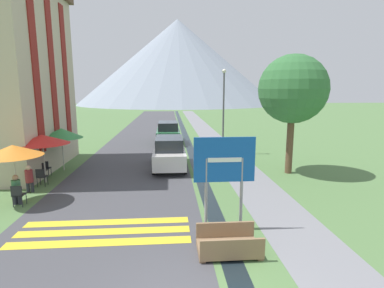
{
  "coord_description": "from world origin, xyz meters",
  "views": [
    {
      "loc": [
        -0.39,
        -5.39,
        4.42
      ],
      "look_at": [
        0.79,
        10.0,
        1.65
      ],
      "focal_mm": 28.0,
      "sensor_mm": 36.0,
      "label": 1
    }
  ],
  "objects": [
    {
      "name": "hotel_building",
      "position": [
        -9.39,
        12.0,
        5.85
      ],
      "size": [
        5.75,
        8.15,
        10.83
      ],
      "color": "#BCAD93",
      "rests_on": "ground_plane"
    },
    {
      "name": "crosswalk_marking",
      "position": [
        -2.5,
        3.64,
        0.01
      ],
      "size": [
        5.44,
        1.84,
        0.01
      ],
      "color": "yellow",
      "rests_on": "ground_plane"
    },
    {
      "name": "footpath",
      "position": [
        3.6,
        30.0,
        0.0
      ],
      "size": [
        2.2,
        60.0,
        0.01
      ],
      "color": "slate",
      "rests_on": "ground_plane"
    },
    {
      "name": "drainage_channel",
      "position": [
        1.2,
        30.0,
        0.0
      ],
      "size": [
        0.6,
        60.0,
        0.0
      ],
      "color": "black",
      "rests_on": "ground_plane"
    },
    {
      "name": "parked_car_near",
      "position": [
        -0.4,
        11.46,
        0.91
      ],
      "size": [
        1.87,
        4.45,
        1.82
      ],
      "color": "silver",
      "rests_on": "ground_plane"
    },
    {
      "name": "cafe_umbrella_rear_green",
      "position": [
        -6.32,
        11.43,
        2.1
      ],
      "size": [
        2.28,
        2.28,
        2.37
      ],
      "color": "#B7B2A8",
      "rests_on": "ground_plane"
    },
    {
      "name": "parked_car_far",
      "position": [
        -0.48,
        19.9,
        0.91
      ],
      "size": [
        1.99,
        4.6,
        1.82
      ],
      "color": "#28663D",
      "rests_on": "ground_plane"
    },
    {
      "name": "cafe_chair_far_left",
      "position": [
        -6.8,
        9.78,
        0.51
      ],
      "size": [
        0.4,
        0.4,
        0.85
      ],
      "rotation": [
        0.0,
        0.0,
        -0.3
      ],
      "color": "#232328",
      "rests_on": "ground_plane"
    },
    {
      "name": "cafe_chair_middle",
      "position": [
        -6.35,
        8.52,
        0.51
      ],
      "size": [
        0.4,
        0.4,
        0.85
      ],
      "rotation": [
        0.0,
        0.0,
        0.21
      ],
      "color": "#232328",
      "rests_on": "ground_plane"
    },
    {
      "name": "tree_by_path",
      "position": [
        6.04,
        9.92,
        4.47
      ],
      "size": [
        3.56,
        3.56,
        6.27
      ],
      "color": "brown",
      "rests_on": "ground_plane"
    },
    {
      "name": "cafe_chair_nearest",
      "position": [
        -6.22,
        6.05,
        0.51
      ],
      "size": [
        0.4,
        0.4,
        0.85
      ],
      "rotation": [
        0.0,
        0.0,
        0.49
      ],
      "color": "#232328",
      "rests_on": "ground_plane"
    },
    {
      "name": "road",
      "position": [
        -2.5,
        30.0,
        0.0
      ],
      "size": [
        6.4,
        60.0,
        0.01
      ],
      "color": "#424247",
      "rests_on": "ground_plane"
    },
    {
      "name": "road_sign",
      "position": [
        1.31,
        3.53,
        2.02
      ],
      "size": [
        1.92,
        0.11,
        3.02
      ],
      "color": "gray",
      "rests_on": "ground_plane"
    },
    {
      "name": "streetlamp",
      "position": [
        3.36,
        15.05,
        3.42
      ],
      "size": [
        0.28,
        0.28,
        5.85
      ],
      "color": "#515156",
      "rests_on": "ground_plane"
    },
    {
      "name": "ground_plane",
      "position": [
        0.0,
        20.0,
        0.0
      ],
      "size": [
        160.0,
        160.0,
        0.0
      ],
      "primitive_type": "plane",
      "color": "#517542"
    },
    {
      "name": "cafe_chair_far_right",
      "position": [
        -6.79,
        10.11,
        0.51
      ],
      "size": [
        0.4,
        0.4,
        0.85
      ],
      "rotation": [
        0.0,
        0.0,
        -0.11
      ],
      "color": "#232328",
      "rests_on": "ground_plane"
    },
    {
      "name": "mountain_distant",
      "position": [
        2.72,
        96.29,
        13.55
      ],
      "size": [
        64.73,
        64.73,
        27.1
      ],
      "color": "gray",
      "rests_on": "ground_plane"
    },
    {
      "name": "person_seated_near",
      "position": [
        -6.37,
        6.28,
        0.66
      ],
      "size": [
        0.32,
        0.32,
        1.2
      ],
      "color": "#282833",
      "rests_on": "ground_plane"
    },
    {
      "name": "cafe_umbrella_front_orange",
      "position": [
        -6.43,
        6.43,
        2.13
      ],
      "size": [
        2.19,
        2.19,
        2.35
      ],
      "color": "#B7B2A8",
      "rests_on": "ground_plane"
    },
    {
      "name": "cafe_umbrella_middle_red",
      "position": [
        -6.43,
        9.16,
        2.13
      ],
      "size": [
        2.47,
        2.47,
        2.35
      ],
      "color": "#B7B2A8",
      "rests_on": "ground_plane"
    },
    {
      "name": "footbridge",
      "position": [
        1.2,
        2.14,
        0.23
      ],
      "size": [
        1.7,
        1.1,
        0.65
      ],
      "color": "#846647",
      "rests_on": "ground_plane"
    },
    {
      "name": "person_seated_far",
      "position": [
        -6.52,
        7.71,
        0.68
      ],
      "size": [
        0.32,
        0.32,
        1.22
      ],
      "color": "#282833",
      "rests_on": "ground_plane"
    }
  ]
}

